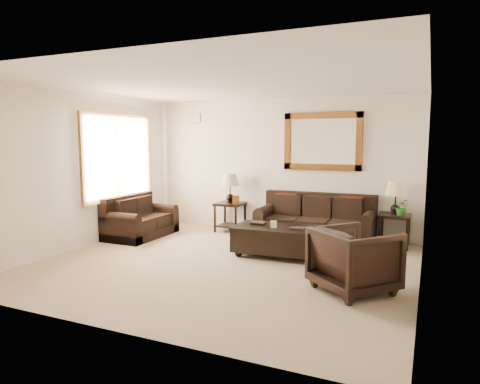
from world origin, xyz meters
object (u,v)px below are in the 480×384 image
at_px(end_table_left, 230,194).
at_px(armchair, 354,257).
at_px(coffee_table, 279,238).
at_px(loveseat, 139,221).
at_px(sofa, 316,224).
at_px(end_table_right, 395,204).

height_order(end_table_left, armchair, end_table_left).
relative_size(coffee_table, armchair, 1.66).
height_order(loveseat, coffee_table, loveseat).
distance_m(sofa, end_table_right, 1.46).
height_order(sofa, end_table_right, end_table_right).
bearing_deg(sofa, end_table_right, 4.76).
distance_m(loveseat, end_table_right, 4.80).
distance_m(sofa, end_table_left, 1.88).
xyz_separation_m(end_table_left, armchair, (2.93, -2.58, -0.34)).
bearing_deg(end_table_left, sofa, -3.40).
bearing_deg(armchair, end_table_left, -0.88).
height_order(coffee_table, armchair, armchair).
xyz_separation_m(end_table_left, end_table_right, (3.20, 0.01, -0.02)).
height_order(end_table_left, coffee_table, end_table_left).
distance_m(sofa, armchair, 2.71).
height_order(sofa, coffee_table, sofa).
distance_m(coffee_table, armchair, 1.82).
bearing_deg(end_table_right, loveseat, -165.89).
bearing_deg(end_table_left, end_table_right, 0.12).
xyz_separation_m(loveseat, end_table_right, (4.64, 1.17, 0.47)).
bearing_deg(sofa, coffee_table, -102.01).
relative_size(end_table_left, end_table_right, 1.02).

